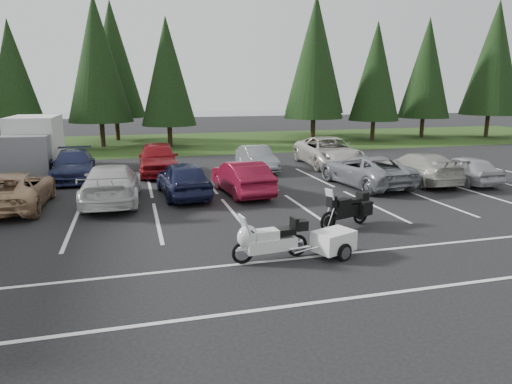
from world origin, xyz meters
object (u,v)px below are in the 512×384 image
Objects in this scene: car_near_8 at (465,169)px; car_far_2 at (158,158)px; car_near_4 at (183,179)px; adventure_motorcycle at (345,207)px; car_far_1 at (74,165)px; car_far_3 at (257,159)px; car_far_4 at (329,152)px; box_truck at (33,145)px; car_near_5 at (242,177)px; touring_motorcycle at (271,236)px; car_near_3 at (112,184)px; car_near_2 at (14,190)px; cargo_trailer at (333,243)px; car_near_7 at (419,168)px; car_near_6 at (365,170)px.

car_far_2 is at bearing -22.97° from car_near_8.
car_far_2 is (-0.67, 5.51, 0.09)m from car_near_4.
car_far_1 is at bearing 112.21° from adventure_motorcycle.
car_far_3 is 4.43m from car_far_4.
box_truck is 3.80m from car_far_1.
car_near_5 is 7.73m from touring_motorcycle.
adventure_motorcycle is (-0.05, -10.84, 0.02)m from car_far_3.
touring_motorcycle is at bearing -62.05° from box_truck.
car_near_4 is at bearing -81.79° from car_far_2.
car_far_2 is (2.13, 5.83, 0.08)m from car_near_3.
car_far_4 reaches higher than car_near_5.
car_far_4 is at bearing -54.92° from car_near_8.
box_truck is 1.29× the size of car_near_5.
car_far_1 is (2.30, -2.94, -0.74)m from box_truck.
car_near_2 is at bearing -108.80° from car_far_1.
touring_motorcycle is (-7.60, -13.37, -0.17)m from car_far_4.
car_near_5 reaches higher than car_near_8.
adventure_motorcycle is at bearing -64.00° from car_far_2.
car_far_1 reaches higher than car_near_2.
cargo_trailer is (9.31, -7.72, -0.33)m from car_near_2.
adventure_motorcycle is (2.07, -5.53, -0.02)m from car_near_5.
car_near_7 is 13.01m from car_far_2.
box_truck reaches higher than car_near_4.
car_far_2 is at bearing 2.03° from car_far_1.
car_near_4 is (7.08, -8.05, -0.71)m from box_truck.
car_far_1 is at bearing 178.68° from car_far_3.
car_near_5 is at bearing -113.11° from car_far_3.
cargo_trailer is at bearing 106.34° from car_near_4.
car_near_8 is 7.51m from car_far_4.
car_far_2 reaches higher than car_far_4.
car_near_6 is at bearing -7.11° from car_near_8.
car_near_8 is 18.83m from car_far_1.
car_far_4 is at bearing -1.72° from car_far_1.
car_near_3 reaches higher than car_near_4.
adventure_motorcycle is at bearing 31.41° from car_near_8.
box_truck reaches higher than adventure_motorcycle.
car_near_7 is (18.20, -8.04, -0.74)m from box_truck.
car_near_4 is 10.53m from car_far_4.
car_near_7 is 3.20× the size of cargo_trailer.
car_near_6 is at bearing -175.72° from car_near_3.
car_near_8 is at bearing 171.69° from car_near_5.
car_far_3 reaches higher than touring_motorcycle.
adventure_motorcycle is (9.27, -10.84, -0.02)m from car_far_1.
car_near_3 reaches higher than car_near_2.
cargo_trailer is at bearing -12.14° from touring_motorcycle.
car_far_4 reaches higher than cargo_trailer.
car_near_2 is 1.13× the size of car_near_4.
car_near_5 is 7.86m from cargo_trailer.
car_near_6 is at bearing 175.53° from car_near_4.
car_near_5 is at bearing -39.81° from car_far_1.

